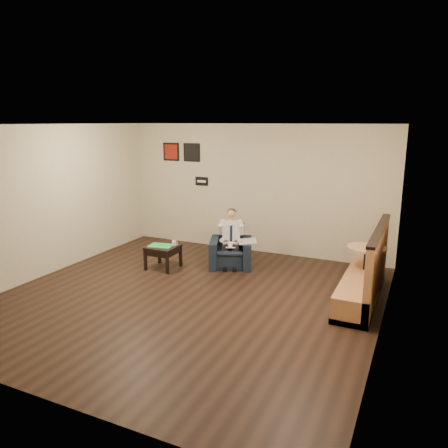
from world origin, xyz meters
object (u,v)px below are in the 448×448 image
at_px(coffee_mug, 174,243).
at_px(seated_man, 231,241).
at_px(green_folder, 161,246).
at_px(cafe_table, 365,270).
at_px(armchair, 231,247).
at_px(smartphone, 169,244).
at_px(banquette, 363,264).
at_px(side_table, 163,257).

bearing_deg(coffee_mug, seated_man, 26.34).
xyz_separation_m(green_folder, cafe_table, (3.81, 0.42, -0.06)).
relative_size(armchair, smartphone, 5.74).
height_order(smartphone, banquette, banquette).
bearing_deg(side_table, cafe_table, 5.98).
distance_m(coffee_mug, cafe_table, 3.61).
xyz_separation_m(seated_man, side_table, (-1.18, -0.62, -0.32)).
bearing_deg(armchair, green_folder, -169.13).
distance_m(banquette, cafe_table, 0.37).
relative_size(armchair, green_folder, 1.79).
bearing_deg(coffee_mug, green_folder, -145.76).
height_order(seated_man, green_folder, seated_man).
bearing_deg(seated_man, armchair, 90.00).
bearing_deg(seated_man, cafe_table, -26.15).
xyz_separation_m(seated_man, coffee_mug, (-1.00, -0.50, -0.04)).
relative_size(smartphone, banquette, 0.06).
relative_size(green_folder, banquette, 0.20).
bearing_deg(banquette, armchair, 166.44).
distance_m(green_folder, cafe_table, 3.83).
height_order(armchair, banquette, banquette).
height_order(smartphone, cafe_table, cafe_table).
relative_size(seated_man, side_table, 1.94).
bearing_deg(banquette, green_folder, -178.43).
relative_size(green_folder, coffee_mug, 4.74).
bearing_deg(armchair, seated_man, -90.00).
height_order(armchair, green_folder, armchair).
bearing_deg(green_folder, smartphone, 66.59).
distance_m(seated_man, smartphone, 1.22).
relative_size(seated_man, smartphone, 7.61).
bearing_deg(side_table, seated_man, 27.65).
xyz_separation_m(green_folder, banquette, (3.80, 0.10, 0.13)).
bearing_deg(smartphone, seated_man, 31.34).
bearing_deg(banquette, seated_man, 168.29).
bearing_deg(armchair, cafe_table, -28.16).
height_order(green_folder, smartphone, green_folder).
bearing_deg(armchair, coffee_mug, -169.62).
bearing_deg(cafe_table, seated_man, 175.06).
distance_m(seated_man, coffee_mug, 1.12).
bearing_deg(smartphone, cafe_table, 13.00).
bearing_deg(coffee_mug, banquette, -0.65).
bearing_deg(smartphone, side_table, -97.35).
height_order(armchair, coffee_mug, armchair).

